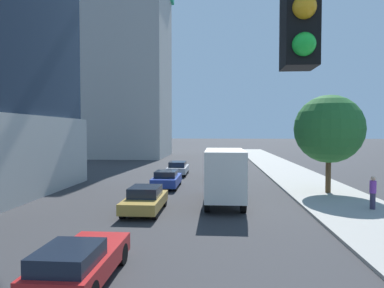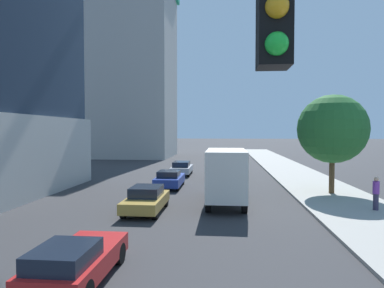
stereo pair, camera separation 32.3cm
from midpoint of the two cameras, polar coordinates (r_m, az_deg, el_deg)
name	(u,v)px [view 1 (the left image)]	position (r m, az deg, el deg)	size (l,w,h in m)	color
sidewalk	(349,207)	(21.49, 24.71, -9.66)	(5.31, 120.00, 0.15)	#9E9B93
construction_building	(123,57)	(60.77, -11.78, 14.24)	(21.54, 21.47, 40.07)	#B2AFA8
street_tree	(329,129)	(24.94, 21.87, 2.37)	(4.69, 4.69, 6.76)	brown
car_red	(80,262)	(10.69, -19.40, -18.35)	(1.77, 4.08, 1.35)	red
car_gold	(145,199)	(18.71, -8.47, -9.27)	(1.89, 4.28, 1.39)	#AD8938
car_blue	(167,179)	(26.38, -4.66, -5.97)	(1.89, 4.31, 1.36)	#233D9E
car_silver	(178,168)	(33.73, -2.68, -4.11)	(1.86, 4.28, 1.39)	#B7B7BC
car_green	(222,172)	(30.49, 4.80, -4.74)	(1.80, 4.49, 1.43)	#1E6638
box_truck	(224,174)	(20.34, 5.07, -5.03)	(2.25, 6.79, 3.34)	#1E4799
pedestrian_purple_shirt	(373,192)	(20.92, 27.96, -7.25)	(0.34, 0.34, 1.80)	#38334C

